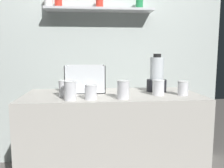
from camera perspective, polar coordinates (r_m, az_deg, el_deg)
The scene contains 10 objects.
counter at distance 2.00m, azimuth 0.00°, elevation -15.21°, with size 1.40×0.64×0.90m, color beige.
back_wall_unit at distance 2.61m, azimuth -1.67°, elevation 8.42°, with size 2.60×0.24×2.50m.
carrot_display_bin at distance 1.98m, azimuth -6.66°, elevation 0.13°, with size 0.33×0.23×0.23m.
blender_pitcher at distance 2.02m, azimuth 10.90°, elevation 1.72°, with size 0.17×0.17×0.32m.
juice_cup_pomegranate_far_left at distance 1.77m, azimuth -11.59°, elevation -1.31°, with size 0.09×0.09×0.13m.
juice_cup_mango_left at distance 1.64m, azimuth -10.22°, elevation -1.87°, with size 0.09×0.09×0.13m.
juice_cup_pomegranate_middle at distance 1.64m, azimuth -5.23°, elevation -2.21°, with size 0.09×0.09×0.11m.
juice_cup_carrot_right at distance 1.66m, azimuth 2.78°, elevation -1.74°, with size 0.09×0.09×0.13m.
juice_cup_pomegranate_far_right at distance 1.84m, azimuth 11.30°, elevation -0.99°, with size 0.09×0.09×0.12m.
juice_cup_pomegranate_rightmost at distance 1.88m, azimuth 17.03°, elevation -1.23°, with size 0.08×0.08×0.11m.
Camera 1 is at (-0.17, -1.84, 1.23)m, focal length 37.25 mm.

